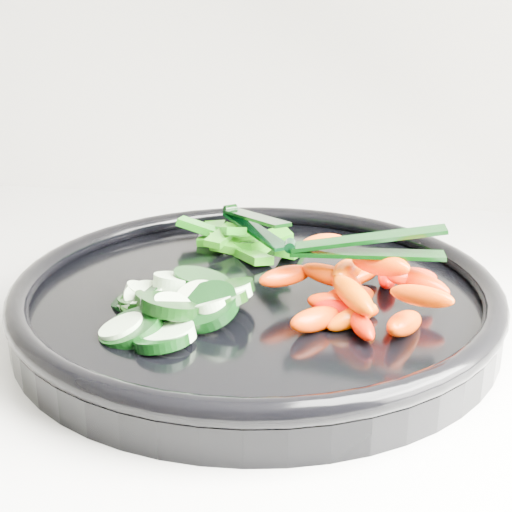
# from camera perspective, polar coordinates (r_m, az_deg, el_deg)

# --- Properties ---
(veggie_tray) EXTENTS (0.45, 0.45, 0.04)m
(veggie_tray) POSITION_cam_1_polar(r_m,az_deg,el_deg) (0.56, 0.00, -3.34)
(veggie_tray) COLOR black
(veggie_tray) RESTS_ON counter
(cucumber_pile) EXTENTS (0.12, 0.13, 0.04)m
(cucumber_pile) POSITION_cam_1_polar(r_m,az_deg,el_deg) (0.52, -6.76, -3.81)
(cucumber_pile) COLOR black
(cucumber_pile) RESTS_ON veggie_tray
(carrot_pile) EXTENTS (0.15, 0.14, 0.05)m
(carrot_pile) POSITION_cam_1_polar(r_m,az_deg,el_deg) (0.52, 8.22, -2.63)
(carrot_pile) COLOR #FA4C00
(carrot_pile) RESTS_ON veggie_tray
(pepper_pile) EXTENTS (0.12, 0.10, 0.04)m
(pepper_pile) POSITION_cam_1_polar(r_m,az_deg,el_deg) (0.65, -1.28, 1.25)
(pepper_pile) COLOR #1B6109
(pepper_pile) RESTS_ON veggie_tray
(tong_carrot) EXTENTS (0.11, 0.03, 0.02)m
(tong_carrot) POSITION_cam_1_polar(r_m,az_deg,el_deg) (0.51, 8.48, 0.79)
(tong_carrot) COLOR black
(tong_carrot) RESTS_ON carrot_pile
(tong_pepper) EXTENTS (0.08, 0.10, 0.02)m
(tong_pepper) POSITION_cam_1_polar(r_m,az_deg,el_deg) (0.64, -0.22, 2.70)
(tong_pepper) COLOR black
(tong_pepper) RESTS_ON pepper_pile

